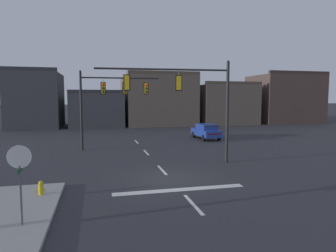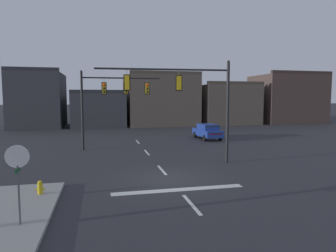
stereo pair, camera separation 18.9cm
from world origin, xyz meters
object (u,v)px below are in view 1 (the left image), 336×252
Objects in this scene: signal_mast_far_side at (107,96)px; stop_sign at (20,166)px; car_lot_nearside at (206,131)px; fire_hydrant at (41,190)px; signal_mast_near_side at (190,94)px.

stop_sign is (-3.35, -15.13, -2.42)m from signal_mast_far_side.
fire_hydrant is at bearing -130.67° from car_lot_nearside.
stop_sign is 3.70m from fire_hydrant.
signal_mast_far_side is at bearing 74.43° from fire_hydrant.
stop_sign is at bearing -135.79° from signal_mast_near_side.
car_lot_nearside is at bearing 21.38° from signal_mast_far_side.
signal_mast_far_side is at bearing -158.62° from car_lot_nearside.
signal_mast_far_side is 13.06m from fire_hydrant.
signal_mast_near_side reaches higher than signal_mast_far_side.
signal_mast_far_side is at bearing 77.51° from stop_sign.
car_lot_nearside is (10.41, 4.08, -3.71)m from signal_mast_far_side.
signal_mast_far_side reaches higher than fire_hydrant.
car_lot_nearside is at bearing 64.10° from signal_mast_near_side.
stop_sign is at bearing -125.63° from car_lot_nearside.
signal_mast_near_side is 1.31× the size of signal_mast_far_side.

